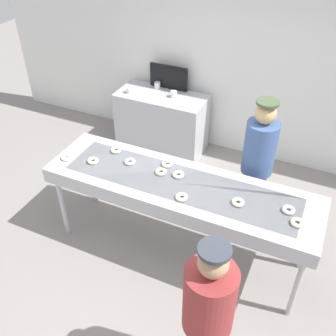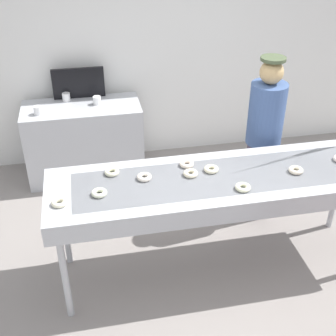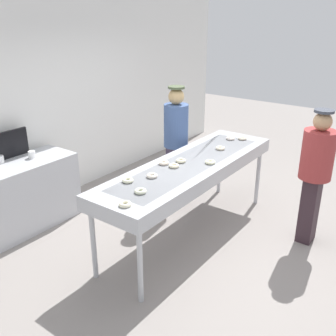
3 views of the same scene
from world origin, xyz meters
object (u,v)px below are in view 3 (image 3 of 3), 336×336
sugar_donut_3 (181,161)px  sugar_donut_10 (242,138)px  sugar_donut_1 (210,162)px  customer_waiting (315,169)px  sugar_donut_8 (164,163)px  sugar_donut_0 (128,180)px  sugar_donut_6 (220,148)px  paper_cup_2 (32,155)px  sugar_donut_4 (140,191)px  sugar_donut_7 (174,166)px  worker_baker (176,139)px  sugar_donut_2 (230,138)px  paper_cup_1 (0,159)px  menu_display (7,145)px  fryer_conveyor (190,169)px  sugar_donut_9 (125,204)px  sugar_donut_5 (152,176)px  prep_counter (25,194)px

sugar_donut_3 → sugar_donut_10: (1.24, -0.19, 0.00)m
sugar_donut_1 → sugar_donut_10: size_ratio=1.00×
customer_waiting → sugar_donut_8: bearing=117.2°
sugar_donut_0 → sugar_donut_6: 1.52m
sugar_donut_10 → paper_cup_2: bearing=136.7°
sugar_donut_4 → customer_waiting: 2.12m
sugar_donut_3 → sugar_donut_7: (-0.18, -0.03, 0.00)m
sugar_donut_4 → worker_baker: (1.63, 0.73, -0.02)m
sugar_donut_2 → paper_cup_1: bearing=139.3°
customer_waiting → sugar_donut_1: bearing=114.9°
sugar_donut_3 → sugar_donut_8: (-0.18, 0.12, 0.00)m
menu_display → sugar_donut_8: bearing=-65.9°
menu_display → sugar_donut_3: bearing=-63.0°
sugar_donut_7 → worker_baker: (0.87, 0.59, -0.02)m
sugar_donut_0 → sugar_donut_7: size_ratio=1.00×
fryer_conveyor → sugar_donut_4: size_ratio=23.39×
sugar_donut_2 → paper_cup_1: (-2.32, 1.99, -0.06)m
sugar_donut_9 → paper_cup_2: 2.04m
sugar_donut_3 → sugar_donut_0: bearing=171.8°
sugar_donut_4 → sugar_donut_8: (0.76, 0.28, 0.00)m
sugar_donut_5 → customer_waiting: customer_waiting is taller
sugar_donut_4 → paper_cup_2: sugar_donut_4 is taller
fryer_conveyor → sugar_donut_4: (-1.00, -0.07, 0.10)m
menu_display → sugar_donut_7: bearing=-67.6°
sugar_donut_2 → sugar_donut_4: (-2.08, -0.10, 0.00)m
sugar_donut_8 → sugar_donut_10: same height
sugar_donut_0 → prep_counter: 1.74m
sugar_donut_4 → paper_cup_2: 1.93m
sugar_donut_6 → sugar_donut_8: bearing=162.4°
worker_baker → sugar_donut_1: bearing=67.9°
sugar_donut_6 → paper_cup_1: (-1.86, 2.09, -0.06)m
sugar_donut_5 → paper_cup_2: (-0.27, 1.78, -0.06)m
sugar_donut_2 → paper_cup_2: size_ratio=1.31×
sugar_donut_8 → sugar_donut_10: size_ratio=1.00×
worker_baker → sugar_donut_9: bearing=31.2°
prep_counter → sugar_donut_7: bearing=-64.7°
customer_waiting → prep_counter: customer_waiting is taller
sugar_donut_3 → paper_cup_2: size_ratio=1.31×
sugar_donut_9 → worker_baker: (1.92, 0.79, -0.02)m
sugar_donut_1 → menu_display: size_ratio=0.20×
sugar_donut_3 → customer_waiting: bearing=-58.8°
fryer_conveyor → menu_display: menu_display is taller
sugar_donut_6 → worker_baker: worker_baker is taller
sugar_donut_0 → sugar_donut_3: bearing=-8.2°
sugar_donut_4 → customer_waiting: size_ratio=0.07×
worker_baker → customer_waiting: 1.91m
fryer_conveyor → sugar_donut_8: sugar_donut_8 is taller
worker_baker → sugar_donut_6: bearing=98.3°
sugar_donut_5 → paper_cup_1: (-0.61, 1.95, -0.06)m
sugar_donut_4 → paper_cup_1: size_ratio=1.31×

